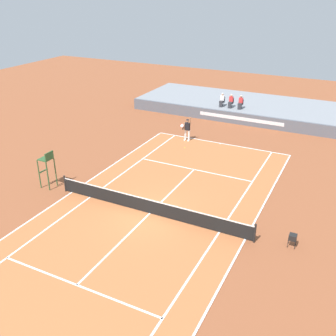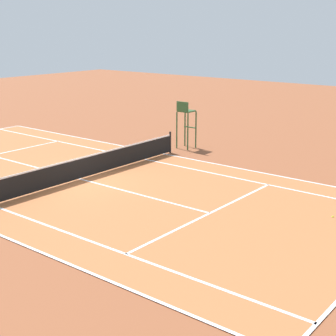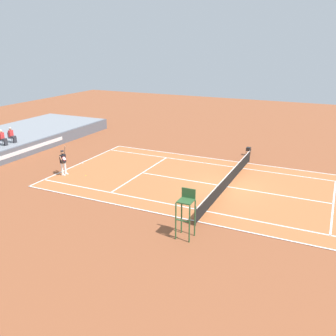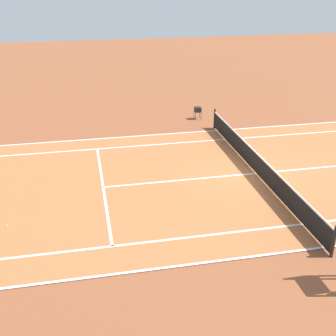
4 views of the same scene
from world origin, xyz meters
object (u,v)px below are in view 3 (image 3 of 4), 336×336
at_px(umpire_chair, 186,208).
at_px(tennis_player, 63,162).
at_px(ball_hopper, 249,149).
at_px(spectator_seated_2, 12,135).
at_px(spectator_seated_1, 3,138).
at_px(tennis_ball, 86,175).

bearing_deg(umpire_chair, tennis_player, 68.30).
bearing_deg(umpire_chair, ball_hopper, 1.83).
height_order(spectator_seated_2, ball_hopper, spectator_seated_2).
xyz_separation_m(spectator_seated_1, umpire_chair, (-5.76, -18.50, -0.12)).
bearing_deg(tennis_player, ball_hopper, -46.07).
relative_size(tennis_player, umpire_chair, 0.85).
bearing_deg(spectator_seated_1, umpire_chair, -107.29).
height_order(spectator_seated_1, spectator_seated_2, same).
bearing_deg(spectator_seated_1, tennis_player, -99.99).
height_order(spectator_seated_2, tennis_player, spectator_seated_2).
relative_size(spectator_seated_2, ball_hopper, 1.81).
bearing_deg(ball_hopper, tennis_ball, 136.81).
relative_size(spectator_seated_2, umpire_chair, 0.52).
distance_m(tennis_ball, umpire_chair, 11.07).
distance_m(tennis_player, ball_hopper, 15.00).
distance_m(spectator_seated_1, ball_hopper, 20.23).
bearing_deg(tennis_ball, umpire_chair, -117.06).
bearing_deg(spectator_seated_2, spectator_seated_1, 180.00).
bearing_deg(tennis_ball, spectator_seated_1, 84.96).
height_order(spectator_seated_1, ball_hopper, spectator_seated_1).
bearing_deg(ball_hopper, spectator_seated_2, 114.43).
height_order(spectator_seated_1, tennis_player, spectator_seated_1).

